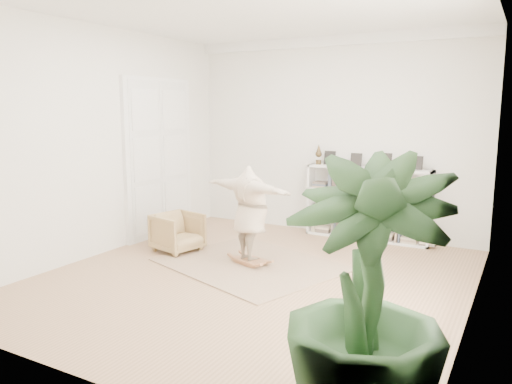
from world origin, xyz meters
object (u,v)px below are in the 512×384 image
Objects in this scene: rocker_board at (250,260)px; person at (250,210)px; armchair at (178,232)px; houseplant at (365,300)px; bookshelf at (367,204)px.

rocker_board is 0.34× the size of person.
armchair is 0.40× the size of person.
bookshelf is at bearing 106.17° from houseplant.
bookshelf is at bearing -96.42° from person.
houseplant is at bearing -114.83° from armchair.
rocker_board is at bearing 171.91° from person.
rocker_board is 0.29× the size of houseplant.
rocker_board is at bearing 131.01° from houseplant.
armchair is 5.13m from houseplant.
person is at bearing 131.01° from houseplant.
person is 0.85× the size of houseplant.
armchair is at bearing 142.52° from houseplant.
houseplant is (2.64, -3.03, 0.18)m from person.
houseplant reaches higher than bookshelf.
armchair reaches higher than rocker_board.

